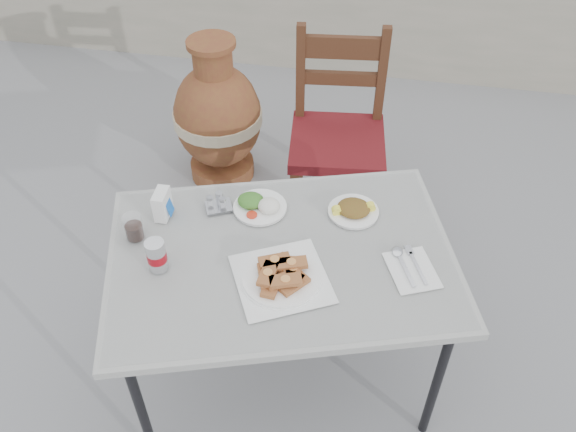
% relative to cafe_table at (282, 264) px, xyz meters
% --- Properties ---
extents(ground, '(80.00, 80.00, 0.00)m').
position_rel_cafe_table_xyz_m(ground, '(0.09, 0.02, -0.65)').
color(ground, slate).
rests_on(ground, ground).
extents(cafe_table, '(1.33, 1.08, 0.70)m').
position_rel_cafe_table_xyz_m(cafe_table, '(0.00, 0.00, 0.00)').
color(cafe_table, black).
rests_on(cafe_table, ground).
extents(pide_plate, '(0.39, 0.39, 0.06)m').
position_rel_cafe_table_xyz_m(pide_plate, '(0.02, -0.11, 0.08)').
color(pide_plate, white).
rests_on(pide_plate, cafe_table).
extents(salad_rice_plate, '(0.19, 0.19, 0.05)m').
position_rel_cafe_table_xyz_m(salad_rice_plate, '(-0.12, 0.21, 0.07)').
color(salad_rice_plate, white).
rests_on(salad_rice_plate, cafe_table).
extents(salad_chopped_plate, '(0.18, 0.18, 0.04)m').
position_rel_cafe_table_xyz_m(salad_chopped_plate, '(0.21, 0.25, 0.06)').
color(salad_chopped_plate, white).
rests_on(salad_chopped_plate, cafe_table).
extents(soda_can, '(0.06, 0.06, 0.11)m').
position_rel_cafe_table_xyz_m(soda_can, '(-0.38, -0.13, 0.11)').
color(soda_can, silver).
rests_on(soda_can, cafe_table).
extents(cola_glass, '(0.07, 0.07, 0.09)m').
position_rel_cafe_table_xyz_m(cola_glass, '(-0.50, -0.01, 0.09)').
color(cola_glass, white).
rests_on(cola_glass, cafe_table).
extents(napkin_holder, '(0.06, 0.09, 0.10)m').
position_rel_cafe_table_xyz_m(napkin_holder, '(-0.44, 0.11, 0.10)').
color(napkin_holder, white).
rests_on(napkin_holder, cafe_table).
extents(condiment_caddy, '(0.11, 0.11, 0.07)m').
position_rel_cafe_table_xyz_m(condiment_caddy, '(-0.26, 0.18, 0.07)').
color(condiment_caddy, silver).
rests_on(condiment_caddy, cafe_table).
extents(cutlery_napkin, '(0.20, 0.23, 0.01)m').
position_rel_cafe_table_xyz_m(cutlery_napkin, '(0.42, 0.02, 0.05)').
color(cutlery_napkin, white).
rests_on(cutlery_napkin, cafe_table).
extents(chair, '(0.48, 0.48, 0.98)m').
position_rel_cafe_table_xyz_m(chair, '(0.08, 0.97, -0.14)').
color(chair, '#391C0F').
rests_on(chair, ground).
extents(terracotta_urn, '(0.46, 0.46, 0.81)m').
position_rel_cafe_table_xyz_m(terracotta_urn, '(-0.57, 1.19, -0.27)').
color(terracotta_urn, brown).
rests_on(terracotta_urn, ground).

